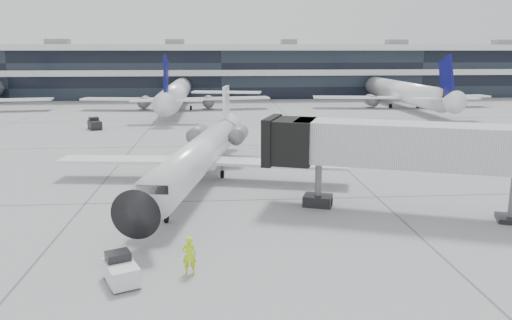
{
  "coord_description": "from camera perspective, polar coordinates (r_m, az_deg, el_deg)",
  "views": [
    {
      "loc": [
        -1.09,
        -32.77,
        10.08
      ],
      "look_at": [
        1.57,
        0.96,
        2.6
      ],
      "focal_mm": 35.0,
      "sensor_mm": 36.0,
      "label": 1
    }
  ],
  "objects": [
    {
      "name": "regional_jet",
      "position": [
        39.09,
        -6.25,
        0.84
      ],
      "size": [
        22.8,
        28.43,
        6.6
      ],
      "rotation": [
        0.0,
        0.0,
        -0.19
      ],
      "color": "white",
      "rests_on": "ground"
    },
    {
      "name": "jet_bridge",
      "position": [
        32.16,
        19.08,
        1.42
      ],
      "size": [
        17.88,
        9.12,
        5.9
      ],
      "rotation": [
        0.0,
        0.0,
        -0.35
      ],
      "color": "#B4B6B9",
      "rests_on": "ground"
    },
    {
      "name": "traffic_cone",
      "position": [
        41.86,
        -5.8,
        -1.18
      ],
      "size": [
        0.45,
        0.45,
        0.54
      ],
      "rotation": [
        0.0,
        0.0,
        -0.27
      ],
      "color": "#E5460C",
      "rests_on": "ground"
    },
    {
      "name": "ramp_worker",
      "position": [
        23.43,
        -7.64,
        -10.72
      ],
      "size": [
        0.7,
        0.5,
        1.79
      ],
      "primitive_type": "imported",
      "rotation": [
        0.0,
        0.0,
        3.25
      ],
      "color": "#C8FF1A",
      "rests_on": "ground"
    },
    {
      "name": "terminal",
      "position": [
        114.89,
        -4.03,
        9.9
      ],
      "size": [
        170.0,
        22.0,
        10.0
      ],
      "primitive_type": "cube",
      "color": "black",
      "rests_on": "ground"
    },
    {
      "name": "bg_jet_right",
      "position": [
        94.34,
        16.13,
        5.84
      ],
      "size": [
        32.0,
        40.0,
        9.6
      ],
      "primitive_type": null,
      "color": "white",
      "rests_on": "ground"
    },
    {
      "name": "ground",
      "position": [
        34.3,
        -2.5,
        -4.64
      ],
      "size": [
        220.0,
        220.0,
        0.0
      ],
      "primitive_type": "plane",
      "color": "gray",
      "rests_on": "ground"
    },
    {
      "name": "baggage_tug",
      "position": [
        23.28,
        -15.19,
        -12.07
      ],
      "size": [
        1.94,
        2.36,
        1.3
      ],
      "rotation": [
        0.0,
        0.0,
        0.42
      ],
      "color": "white",
      "rests_on": "ground"
    },
    {
      "name": "far_tug",
      "position": [
        68.29,
        -17.96,
        3.94
      ],
      "size": [
        2.28,
        2.76,
        1.52
      ],
      "rotation": [
        0.0,
        0.0,
        0.43
      ],
      "color": "black",
      "rests_on": "ground"
    },
    {
      "name": "bg_jet_center",
      "position": [
        88.62,
        -9.0,
        5.78
      ],
      "size": [
        32.0,
        40.0,
        9.6
      ],
      "primitive_type": null,
      "color": "white",
      "rests_on": "ground"
    }
  ]
}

